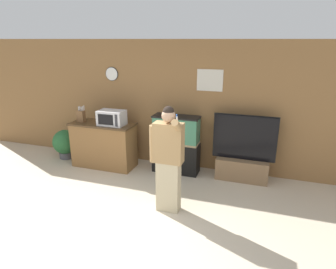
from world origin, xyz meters
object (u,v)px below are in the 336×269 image
knife_block (81,116)px  person_standing (168,158)px  counter_island (104,145)px  microwave (112,118)px  aquarium_on_stand (176,144)px  potted_plant (65,143)px  tv_on_stand (243,161)px

knife_block → person_standing: 2.60m
knife_block → person_standing: person_standing is taller
counter_island → person_standing: (1.84, -1.21, 0.40)m
counter_island → microwave: 0.67m
counter_island → aquarium_on_stand: bearing=7.9°
microwave → aquarium_on_stand: (1.28, 0.26, -0.51)m
person_standing → potted_plant: 3.23m
counter_island → potted_plant: size_ratio=2.04×
knife_block → potted_plant: 0.94m
tv_on_stand → potted_plant: tv_on_stand is taller
microwave → tv_on_stand: 2.71m
person_standing → counter_island: bearing=146.5°
person_standing → tv_on_stand: bearing=56.2°
tv_on_stand → counter_island: bearing=-174.3°
knife_block → microwave: bearing=-0.8°
counter_island → aquarium_on_stand: aquarium_on_stand is taller
counter_island → tv_on_stand: (2.84, 0.28, -0.10)m
tv_on_stand → person_standing: bearing=-123.8°
potted_plant → aquarium_on_stand: bearing=2.2°
aquarium_on_stand → potted_plant: size_ratio=1.79×
microwave → tv_on_stand: size_ratio=0.42×
microwave → knife_block: bearing=179.2°
counter_island → aquarium_on_stand: size_ratio=1.14×
counter_island → person_standing: person_standing is taller
counter_island → microwave: microwave is taller
microwave → person_standing: (1.59, -1.17, -0.21)m
knife_block → potted_plant: bearing=166.1°
aquarium_on_stand → person_standing: size_ratio=0.70×
knife_block → potted_plant: size_ratio=0.52×
aquarium_on_stand → tv_on_stand: tv_on_stand is taller
tv_on_stand → person_standing: person_standing is taller
knife_block → person_standing: (2.31, -1.18, -0.19)m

